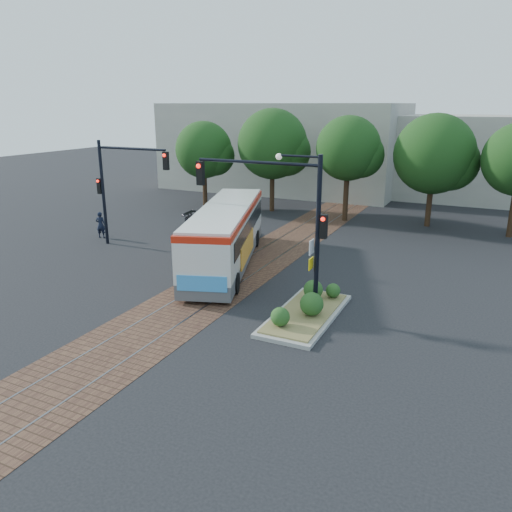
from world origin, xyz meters
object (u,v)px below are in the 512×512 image
object	(u,v)px
city_bus	(226,232)
parked_car	(217,223)
signal_pole_main	(287,209)
officer	(101,225)
traffic_island	(307,308)
signal_pole_left	(117,179)

from	to	relation	value
city_bus	parked_car	xyz separation A→B (m)	(-3.81, 5.59, -1.07)
signal_pole_main	parked_car	bearing A→B (deg)	131.69
officer	parked_car	xyz separation A→B (m)	(5.76, 4.25, -0.19)
officer	traffic_island	bearing A→B (deg)	140.45
signal_pole_left	officer	bearing A→B (deg)	159.39
traffic_island	parked_car	bearing A→B (deg)	134.36
signal_pole_left	city_bus	bearing A→B (deg)	-3.53
signal_pole_main	signal_pole_left	xyz separation A→B (m)	(-12.23, 4.80, -0.29)
traffic_island	officer	xyz separation A→B (m)	(-15.59, 5.80, 0.48)
traffic_island	officer	distance (m)	16.64
officer	parked_car	bearing A→B (deg)	-162.74
officer	parked_car	size ratio (longest dim) A/B	0.38
signal_pole_main	officer	distance (m)	16.06
signal_pole_main	officer	world-z (taller)	signal_pole_main
traffic_island	signal_pole_main	distance (m)	3.95
signal_pole_main	city_bus	bearing A→B (deg)	139.22
signal_pole_main	parked_car	size ratio (longest dim) A/B	1.42
city_bus	traffic_island	xyz separation A→B (m)	(6.01, -4.45, -1.36)
city_bus	signal_pole_main	bearing A→B (deg)	-59.61
city_bus	signal_pole_left	bearing A→B (deg)	157.63
parked_car	officer	bearing A→B (deg)	120.90
signal_pole_main	parked_car	xyz separation A→B (m)	(-8.87, 9.96, -3.54)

